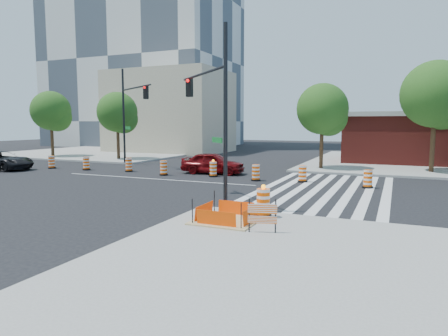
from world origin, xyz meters
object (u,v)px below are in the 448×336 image
Objects in this scene: red_coupe at (213,163)px; signal_pole_se at (212,102)px; dark_suv at (1,161)px; signal_pole_nw at (130,107)px.

signal_pole_se is (4.63, -9.99, 3.76)m from red_coupe.
signal_pole_se is (20.78, -5.61, 3.81)m from dark_suv.
red_coupe is 16.74m from dark_suv.
dark_suv is 10.82m from signal_pole_nw.
red_coupe is 9.92m from signal_pole_nw.
red_coupe is 0.62× the size of signal_pole_se.
red_coupe is 11.63m from signal_pole_se.
red_coupe is at bearing 19.32° from signal_pole_nw.
signal_pole_nw is at bearing -52.68° from dark_suv.
signal_pole_nw reaches higher than red_coupe.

